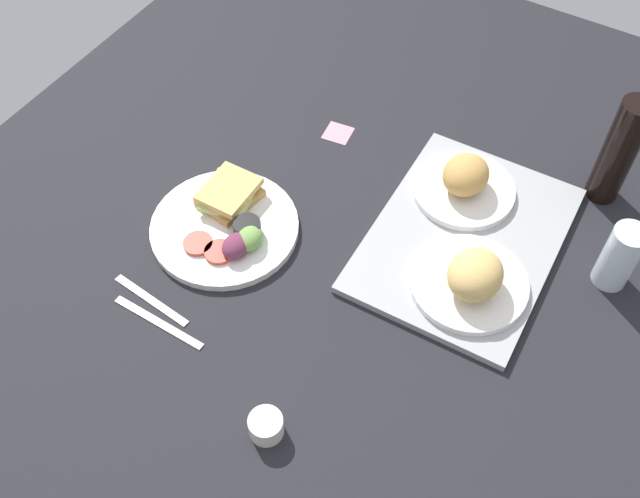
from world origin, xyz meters
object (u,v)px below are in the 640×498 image
Objects in this scene: drinking_glass at (620,257)px; fork at (151,300)px; serving_tray at (465,239)px; espresso_cup at (266,426)px; plate_with_salad at (228,223)px; soda_bottle at (619,152)px; knife at (159,322)px; bread_plate_far at (472,279)px; sticky_note at (338,133)px; bread_plate_near at (465,182)px.

drinking_glass is 0.80× the size of fork.
serving_tray is 8.04× the size of espresso_cup.
drinking_glass is at bearing 111.38° from plate_with_salad.
soda_bottle is at bearing 158.75° from espresso_cup.
serving_tray is 58.64cm from knife.
plate_with_salad is 20.85cm from fork.
knife is (69.32, -57.04, -11.51)cm from soda_bottle.
bread_plate_far is 0.91× the size of soda_bottle.
serving_tray is 27.44cm from drinking_glass.
espresso_cup is at bearing -21.25° from soda_bottle.
sticky_note is at bearing 87.34° from knife.
bread_plate_far is 57.22cm from fork.
soda_bottle reaches higher than sticky_note.
bread_plate_far is at bearing 157.49° from espresso_cup.
knife is (49.67, -64.86, -6.56)cm from drinking_glass.
serving_tray is 1.58× the size of plate_with_salad.
espresso_cup is 32.96cm from fork.
espresso_cup reaches higher than fork.
bread_plate_far is 44.04cm from espresso_cup.
plate_with_salad is at bearing -68.62° from drinking_glass.
serving_tray reaches higher than knife.
soda_bottle is (-25.24, 18.36, 10.96)cm from serving_tray.
plate_with_salad reaches higher than espresso_cup.
fork is at bearing -57.62° from bread_plate_far.
soda_bottle reaches higher than fork.
bread_plate_far reaches higher than fork.
plate_with_salad is (9.89, -45.75, -3.04)cm from bread_plate_far.
drinking_glass reaches higher than espresso_cup.
serving_tray is 2.37× the size of knife.
serving_tray is at bearing 167.50° from espresso_cup.
bread_plate_far is 26.31cm from drinking_glass.
bread_plate_near reaches higher than serving_tray.
serving_tray is at bearing 27.02° from bread_plate_near.
fork is at bearing -7.82° from sticky_note.
bread_plate_near is 0.95× the size of bread_plate_far.
soda_bottle is 4.20× the size of espresso_cup.
fork is (46.67, -68.86, -6.56)cm from drinking_glass.
bread_plate_near is 3.60× the size of sticky_note.
fork is 5.00cm from knife.
bread_plate_near is at bearing 84.29° from sticky_note.
espresso_cup is (61.15, -6.23, -2.43)cm from bread_plate_near.
bread_plate_far is 3.80× the size of sticky_note.
drinking_glass is at bearing 146.52° from espresso_cup.
fork is at bearing -107.80° from espresso_cup.
plate_with_salad is at bearing -8.54° from sticky_note.
knife reaches higher than sticky_note.
drinking_glass is 0.58× the size of soda_bottle.
espresso_cup is 68.50cm from sticky_note.
fork is at bearing 143.91° from knife.
espresso_cup is at bearing -12.50° from serving_tray.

